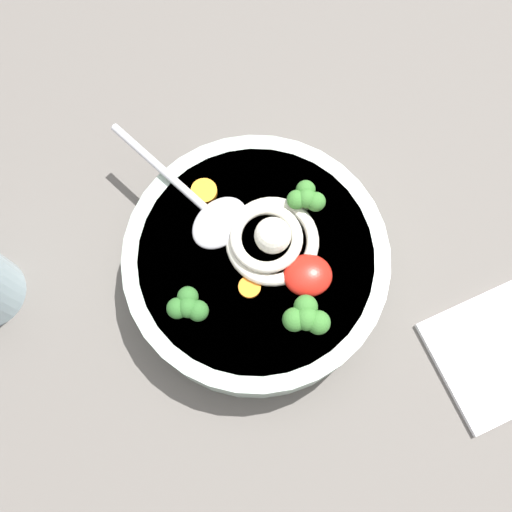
% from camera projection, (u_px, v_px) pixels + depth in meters
% --- Properties ---
extents(table_slab, '(1.24, 1.24, 0.04)m').
position_uv_depth(table_slab, '(225.00, 269.00, 0.65)').
color(table_slab, '#5B5651').
rests_on(table_slab, ground).
extents(soup_bowl, '(0.26, 0.26, 0.06)m').
position_uv_depth(soup_bowl, '(256.00, 265.00, 0.59)').
color(soup_bowl, '#9EB2A3').
rests_on(soup_bowl, table_slab).
extents(noodle_pile, '(0.10, 0.10, 0.04)m').
position_uv_depth(noodle_pile, '(271.00, 239.00, 0.56)').
color(noodle_pile, silver).
rests_on(noodle_pile, soup_bowl).
extents(soup_spoon, '(0.14, 0.15, 0.02)m').
position_uv_depth(soup_spoon, '(211.00, 213.00, 0.57)').
color(soup_spoon, '#B7B7BC').
rests_on(soup_spoon, soup_bowl).
extents(chili_sauce_dollop, '(0.05, 0.04, 0.02)m').
position_uv_depth(chili_sauce_dollop, '(308.00, 275.00, 0.55)').
color(chili_sauce_dollop, red).
rests_on(chili_sauce_dollop, soup_bowl).
extents(broccoli_floret_left, '(0.04, 0.03, 0.03)m').
position_uv_depth(broccoli_floret_left, '(306.00, 198.00, 0.56)').
color(broccoli_floret_left, '#7A9E60').
rests_on(broccoli_floret_left, soup_bowl).
extents(broccoli_floret_center, '(0.04, 0.04, 0.03)m').
position_uv_depth(broccoli_floret_center, '(306.00, 317.00, 0.53)').
color(broccoli_floret_center, '#7A9E60').
rests_on(broccoli_floret_center, soup_bowl).
extents(broccoli_floret_right, '(0.04, 0.03, 0.03)m').
position_uv_depth(broccoli_floret_right, '(188.00, 306.00, 0.53)').
color(broccoli_floret_right, '#7A9E60').
rests_on(broccoli_floret_right, soup_bowl).
extents(carrot_slice_extra_a, '(0.03, 0.03, 0.01)m').
position_uv_depth(carrot_slice_extra_a, '(204.00, 191.00, 0.58)').
color(carrot_slice_extra_a, orange).
rests_on(carrot_slice_extra_a, soup_bowl).
extents(carrot_slice_beside_chili, '(0.02, 0.02, 0.00)m').
position_uv_depth(carrot_slice_beside_chili, '(250.00, 287.00, 0.55)').
color(carrot_slice_beside_chili, orange).
rests_on(carrot_slice_beside_chili, soup_bowl).
extents(folded_napkin, '(0.19, 0.17, 0.01)m').
position_uv_depth(folded_napkin, '(511.00, 348.00, 0.60)').
color(folded_napkin, white).
rests_on(folded_napkin, table_slab).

